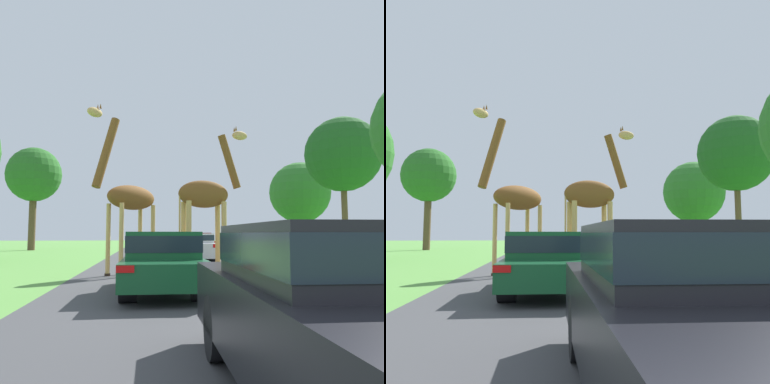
# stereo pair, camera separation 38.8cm
# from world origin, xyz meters

# --- Properties ---
(road) EXTENTS (6.70, 120.00, 0.00)m
(road) POSITION_xyz_m (0.00, 30.00, 0.00)
(road) COLOR #424244
(road) RESTS_ON ground
(giraffe_near_road) EXTENTS (2.50, 1.02, 4.99)m
(giraffe_near_road) POSITION_xyz_m (0.85, 13.49, 2.47)
(giraffe_near_road) COLOR tan
(giraffe_near_road) RESTS_ON ground
(giraffe_companion) EXTENTS (2.38, 2.45, 5.41)m
(giraffe_companion) POSITION_xyz_m (-1.72, 14.01, 2.59)
(giraffe_companion) COLOR tan
(giraffe_companion) RESTS_ON ground
(car_lead_maroon) EXTENTS (1.88, 4.61, 1.43)m
(car_lead_maroon) POSITION_xyz_m (0.56, 3.53, 0.78)
(car_lead_maroon) COLOR black
(car_lead_maroon) RESTS_ON ground
(car_queue_right) EXTENTS (1.96, 4.63, 1.40)m
(car_queue_right) POSITION_xyz_m (2.33, 28.99, 0.74)
(car_queue_right) COLOR maroon
(car_queue_right) RESTS_ON ground
(car_queue_left) EXTENTS (1.84, 4.24, 1.35)m
(car_queue_left) POSITION_xyz_m (1.17, 20.23, 0.72)
(car_queue_left) COLOR silver
(car_queue_left) RESTS_ON ground
(car_far_ahead) EXTENTS (1.80, 4.37, 1.40)m
(car_far_ahead) POSITION_xyz_m (-0.70, 10.00, 0.75)
(car_far_ahead) COLOR #144C28
(car_far_ahead) RESTS_ON ground
(tree_centre_back) EXTENTS (4.46, 4.46, 8.43)m
(tree_centre_back) POSITION_xyz_m (-10.53, 34.80, 6.13)
(tree_centre_back) COLOR brown
(tree_centre_back) RESTS_ON ground
(tree_right_cluster) EXTENTS (4.97, 4.97, 7.21)m
(tree_right_cluster) POSITION_xyz_m (11.31, 32.63, 4.69)
(tree_right_cluster) COLOR brown
(tree_right_cluster) RESTS_ON ground
(tree_mid_field) EXTENTS (4.68, 4.68, 8.63)m
(tree_mid_field) POSITION_xyz_m (10.98, 24.35, 6.26)
(tree_mid_field) COLOR brown
(tree_mid_field) RESTS_ON ground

